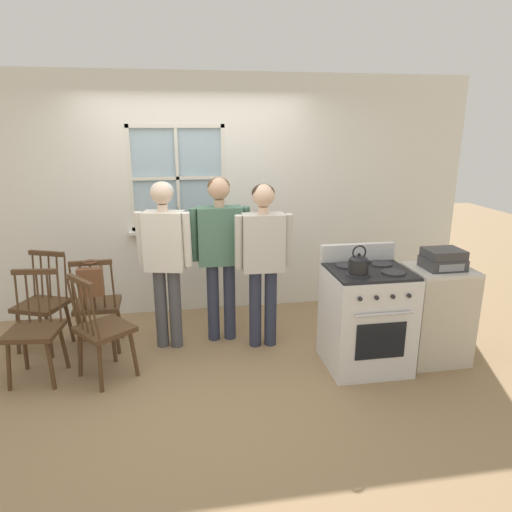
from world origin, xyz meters
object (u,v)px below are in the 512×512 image
Objects in this scene: stove at (366,317)px; stereo at (443,259)px; handbag at (91,281)px; person_elderly_left at (165,250)px; person_adult_right at (263,250)px; chair_near_wall at (102,330)px; kettle at (359,264)px; chair_by_window at (97,306)px; chair_near_stove at (35,331)px; side_counter at (435,314)px; person_teen_center at (220,243)px; potted_plant at (178,223)px; chair_center_cluster at (43,305)px.

stereo is at bearing -0.90° from stove.
stove reaches higher than handbag.
person_elderly_left is 0.72m from handbag.
person_elderly_left is at bearing 173.51° from person_adult_right.
kettle is at bearing -135.57° from chair_near_wall.
chair_by_window is 3.11× the size of handbag.
person_adult_right is 1.61m from handbag.
chair_by_window is 0.66m from chair_near_stove.
kettle is 0.27× the size of side_counter.
kettle is 0.86m from stereo.
stereo is (1.53, -0.56, -0.00)m from person_adult_right.
stereo is at bearing -21.84° from person_teen_center.
potted_plant is at bearing 131.78° from kettle.
person_teen_center reaches higher than potted_plant.
chair_near_stove is at bearing 174.98° from stove.
person_elderly_left reaches higher than potted_plant.
kettle reaches higher than stereo.
person_teen_center reaches higher than stereo.
stereo is (2.46, -0.69, -0.01)m from person_elderly_left.
potted_plant is (1.24, 1.28, 0.63)m from chair_near_stove.
kettle reaches higher than chair_by_window.
chair_near_wall is 1.06× the size of side_counter.
kettle reaches higher than stove.
kettle is at bearing -171.89° from stereo.
stereo reaches higher than chair_center_cluster.
chair_near_stove is 3.11× the size of handbag.
potted_plant reaches higher than handbag.
chair_by_window is 1.06× the size of side_counter.
stove reaches higher than chair_near_wall.
stove is 2.51m from handbag.
potted_plant is (-1.49, 1.66, 0.05)m from kettle.
side_counter is at bearing -17.52° from person_adult_right.
chair_by_window is at bearing 91.86° from handbag.
potted_plant is at bearing 95.19° from person_elderly_left.
chair_center_cluster and handbag have the same top height.
person_adult_right is at bearing -28.16° from person_teen_center.
stove is at bearing 179.10° from stereo.
chair_by_window is 3.27m from stereo.
kettle reaches higher than side_counter.
person_teen_center is at bearing 21.65° from person_elderly_left.
chair_by_window is at bearing 54.19° from chair_near_stove.
handbag is at bearing -168.50° from person_teen_center.
person_adult_right is 1.13m from stove.
chair_center_cluster is at bearing 166.58° from stereo.
chair_near_wall is 3.11× the size of handbag.
stove is at bearing -7.31° from person_elderly_left.
person_elderly_left is 5.36× the size of handbag.
person_adult_right is at bearing -51.00° from potted_plant.
stove is at bearing 39.66° from kettle.
person_teen_center is 1.40m from kettle.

